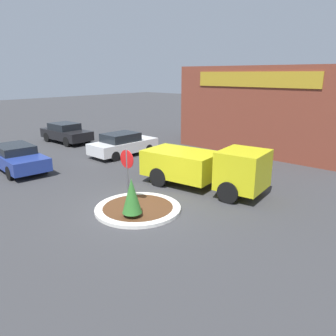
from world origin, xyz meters
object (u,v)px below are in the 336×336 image
parked_sedan_blue (16,157)px  parked_sedan_black (66,133)px  parked_sedan_white (123,144)px  utility_truck (205,166)px  stop_sign (127,168)px

parked_sedan_blue → parked_sedan_black: size_ratio=1.12×
parked_sedan_black → parked_sedan_white: bearing=1.1°
parked_sedan_white → parked_sedan_black: bearing=93.4°
utility_truck → parked_sedan_blue: utility_truck is taller
parked_sedan_white → utility_truck: bearing=-101.2°
stop_sign → utility_truck: 3.92m
utility_truck → parked_sedan_black: size_ratio=1.33×
utility_truck → parked_sedan_white: 7.85m
parked_sedan_white → parked_sedan_black: 6.37m
parked_sedan_blue → parked_sedan_black: parked_sedan_black is taller
parked_sedan_blue → stop_sign: bearing=9.6°
parked_sedan_blue → parked_sedan_white: bearing=80.3°
stop_sign → parked_sedan_blue: stop_sign is taller
parked_sedan_blue → parked_sedan_black: bearing=134.2°
stop_sign → utility_truck: size_ratio=0.40×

